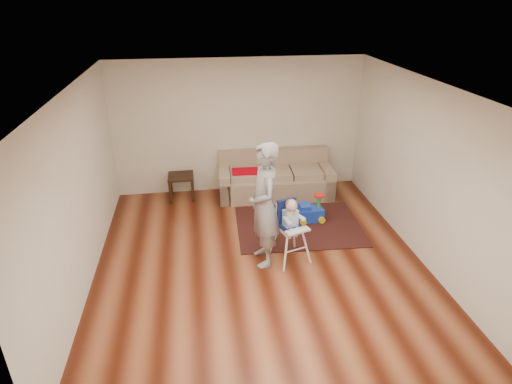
{
  "coord_description": "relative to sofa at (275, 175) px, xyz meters",
  "views": [
    {
      "loc": [
        -0.89,
        -5.53,
        3.85
      ],
      "look_at": [
        0.0,
        0.4,
        1.0
      ],
      "focal_mm": 30.0,
      "sensor_mm": 36.0,
      "label": 1
    }
  ],
  "objects": [
    {
      "name": "ride_on_toy",
      "position": [
        0.42,
        -1.18,
        -0.17
      ],
      "size": [
        0.48,
        0.35,
        0.5
      ],
      "primitive_type": null,
      "rotation": [
        0.0,
        0.0,
        0.05
      ],
      "color": "blue",
      "rests_on": "area_rug"
    },
    {
      "name": "adult",
      "position": [
        -0.62,
        -2.31,
        0.52
      ],
      "size": [
        0.51,
        0.74,
        1.93
      ],
      "primitive_type": "imported",
      "rotation": [
        0.0,
        0.0,
        -1.5
      ],
      "color": "gray",
      "rests_on": "ground"
    },
    {
      "name": "ground",
      "position": [
        -0.68,
        -2.3,
        -0.44
      ],
      "size": [
        5.5,
        5.5,
        0.0
      ],
      "primitive_type": "plane",
      "color": "#46170A",
      "rests_on": "ground"
    },
    {
      "name": "area_rug",
      "position": [
        0.17,
        -1.35,
        -0.43
      ],
      "size": [
        2.26,
        1.74,
        0.02
      ],
      "primitive_type": "cube",
      "rotation": [
        0.0,
        0.0,
        -0.05
      ],
      "color": "#321712",
      "rests_on": "ground"
    },
    {
      "name": "room_envelope",
      "position": [
        -0.68,
        -1.77,
        1.43
      ],
      "size": [
        5.04,
        5.52,
        2.72
      ],
      "color": "beige",
      "rests_on": "ground"
    },
    {
      "name": "side_table",
      "position": [
        -1.9,
        0.13,
        -0.19
      ],
      "size": [
        0.5,
        0.5,
        0.5
      ],
      "primitive_type": null,
      "color": "black",
      "rests_on": "ground"
    },
    {
      "name": "high_chair",
      "position": [
        -0.21,
        -2.33,
        0.06
      ],
      "size": [
        0.61,
        0.61,
        1.05
      ],
      "rotation": [
        0.0,
        0.0,
        0.32
      ],
      "color": "white",
      "rests_on": "ground"
    },
    {
      "name": "toy_ball",
      "position": [
        -0.38,
        -1.71,
        -0.34
      ],
      "size": [
        0.16,
        0.16,
        0.16
      ],
      "primitive_type": "sphere",
      "color": "blue",
      "rests_on": "area_rug"
    },
    {
      "name": "sofa",
      "position": [
        0.0,
        0.0,
        0.0
      ],
      "size": [
        2.33,
        1.05,
        0.88
      ],
      "rotation": [
        0.0,
        0.0,
        -0.05
      ],
      "color": "tan",
      "rests_on": "ground"
    }
  ]
}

